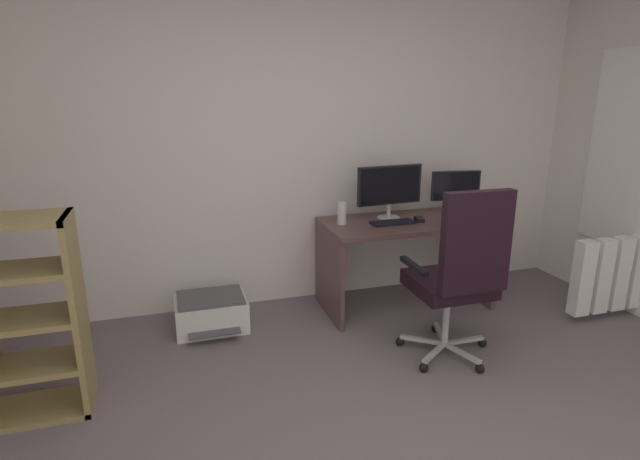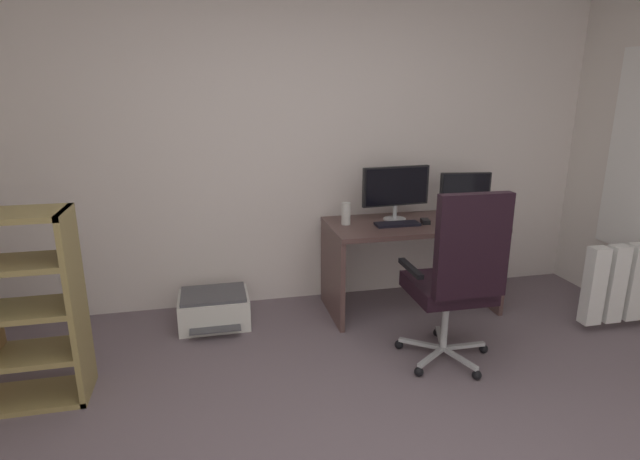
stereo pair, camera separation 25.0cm
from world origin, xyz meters
name	(u,v)px [view 1 (the left image)]	position (x,y,z in m)	size (l,w,h in m)	color
wall_back	(285,150)	(0.00, 2.37, 1.26)	(5.11, 0.10, 2.52)	silver
desk	(405,244)	(0.88, 1.91, 0.52)	(1.33, 0.67, 0.72)	brown
monitor_main	(390,187)	(0.77, 2.02, 0.98)	(0.56, 0.18, 0.43)	#B2B5B7
monitor_secondary	(456,188)	(1.37, 2.02, 0.93)	(0.41, 0.18, 0.36)	#B2B5B7
keyboard	(393,223)	(0.73, 1.86, 0.73)	(0.34, 0.13, 0.02)	black
computer_mouse	(419,219)	(0.96, 1.86, 0.74)	(0.06, 0.10, 0.03)	black
desktop_speaker	(342,213)	(0.35, 1.97, 0.81)	(0.07, 0.07, 0.17)	silver
office_chair	(459,271)	(0.79, 0.99, 0.63)	(0.61, 0.63, 1.17)	#B7BABC
printer	(211,312)	(-0.68, 1.95, 0.13)	(0.52, 0.48, 0.25)	silver
radiator	(627,272)	(2.45, 1.23, 0.35)	(1.00, 0.10, 0.59)	white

